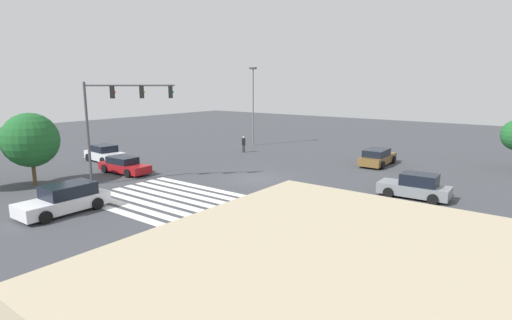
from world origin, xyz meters
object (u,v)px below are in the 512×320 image
at_px(car_3, 415,187).
at_px(pedestrian, 244,143).
at_px(car_4, 377,157).
at_px(car_1, 105,154).
at_px(traffic_signal_mast, 116,110).
at_px(street_light_pole_a, 253,100).
at_px(car_0, 124,165).
at_px(tree_corner_c, 31,140).
at_px(car_2, 65,199).
at_px(fire_hydrant, 273,229).

height_order(car_3, pedestrian, pedestrian).
xyz_separation_m(car_3, car_4, (-5.65, 8.61, -0.02)).
distance_m(car_1, car_3, 26.81).
bearing_deg(traffic_signal_mast, street_light_pole_a, 54.58).
xyz_separation_m(car_0, car_4, (15.07, 15.45, 0.07)).
bearing_deg(traffic_signal_mast, car_0, 96.16).
bearing_deg(tree_corner_c, pedestrian, 80.16).
height_order(car_2, fire_hydrant, car_2).
relative_size(car_3, street_light_pole_a, 0.49).
bearing_deg(pedestrian, car_1, -75.08).
distance_m(car_2, car_4, 25.12).
bearing_deg(car_0, traffic_signal_mast, -40.85).
relative_size(car_0, street_light_pole_a, 0.54).
distance_m(car_1, pedestrian, 13.60).
distance_m(pedestrian, fire_hydrant, 23.52).
distance_m(street_light_pole_a, tree_corner_c, 24.10).
bearing_deg(traffic_signal_mast, car_2, -106.08).
bearing_deg(car_0, fire_hydrant, -15.02).
distance_m(traffic_signal_mast, car_3, 20.64).
relative_size(car_2, car_3, 1.11).
bearing_deg(street_light_pole_a, pedestrian, -63.89).
bearing_deg(pedestrian, street_light_pole_a, 162.77).
height_order(traffic_signal_mast, car_3, traffic_signal_mast).
relative_size(car_4, pedestrian, 2.90).
bearing_deg(tree_corner_c, street_light_pole_a, 87.15).
bearing_deg(car_0, car_3, 16.25).
bearing_deg(tree_corner_c, car_2, -13.39).
relative_size(pedestrian, street_light_pole_a, 0.19).
relative_size(car_2, pedestrian, 2.81).
xyz_separation_m(traffic_signal_mast, car_2, (3.17, -5.74, -4.56)).
distance_m(car_0, pedestrian, 13.50).
bearing_deg(car_3, traffic_signal_mast, 24.58).
bearing_deg(pedestrian, fire_hydrant, -1.14).
height_order(pedestrian, fire_hydrant, pedestrian).
bearing_deg(traffic_signal_mast, car_4, 10.07).
relative_size(car_0, car_1, 1.07).
height_order(car_0, pedestrian, pedestrian).
bearing_deg(car_1, traffic_signal_mast, -21.63).
xyz_separation_m(traffic_signal_mast, street_light_pole_a, (-3.39, 20.09, -0.06)).
height_order(car_2, pedestrian, pedestrian).
xyz_separation_m(pedestrian, street_light_pole_a, (-2.19, 4.47, 4.30)).
bearing_deg(car_4, street_light_pole_a, 79.79).
distance_m(street_light_pole_a, fire_hydrant, 28.73).
bearing_deg(car_3, fire_hydrant, 70.52).
relative_size(car_3, car_4, 0.87).
relative_size(street_light_pole_a, fire_hydrant, 10.31).
xyz_separation_m(car_2, car_4, (9.15, 23.40, -0.05)).
bearing_deg(street_light_pole_a, fire_hydrant, -50.59).
bearing_deg(car_2, car_0, -144.14).
relative_size(car_0, car_3, 1.10).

